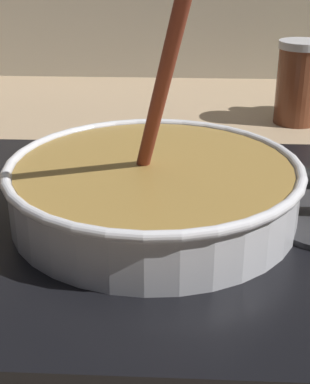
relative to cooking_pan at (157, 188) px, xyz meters
name	(u,v)px	position (x,y,z in m)	size (l,w,h in m)	color
ground	(150,281)	(0.00, -0.08, -0.07)	(2.40, 1.60, 0.04)	#9E8466
hob_plate	(155,221)	(0.00, 0.00, -0.04)	(0.56, 0.48, 0.01)	black
burner_ring	(155,213)	(0.00, 0.00, -0.03)	(0.18, 0.18, 0.01)	#592D0C
cooking_pan	(157,188)	(0.00, 0.00, 0.00)	(0.47, 0.31, 0.26)	silver
condiment_jar	(299,82)	(0.21, 0.38, 0.02)	(0.08, 0.08, 0.14)	brown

